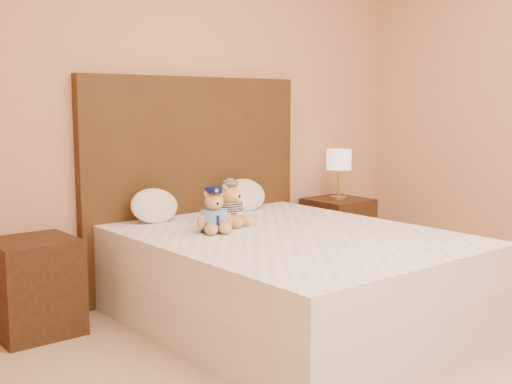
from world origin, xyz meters
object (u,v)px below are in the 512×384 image
Objects in this scene: lamp at (339,162)px; nightstand_left at (35,287)px; nightstand_right at (338,232)px; pillow_left at (154,204)px; teddy_prisoner at (230,204)px; bed at (290,278)px; teddy_police at (214,210)px; pillow_right at (245,193)px.

nightstand_left is at bearing 180.00° from lamp.
pillow_left is at bearing 178.98° from nightstand_right.
lamp reaches higher than teddy_prisoner.
nightstand_left is at bearing 180.00° from nightstand_right.
teddy_police is at bearing 136.04° from bed.
nightstand_left is 2.50m from nightstand_right.
teddy_police is at bearing -162.99° from lamp.
bed is 3.64× the size of nightstand_left.
nightstand_right is (2.50, 0.00, 0.00)m from nightstand_left.
nightstand_left is 1.61m from pillow_right.
teddy_police reaches higher than bed.
lamp reaches higher than teddy_police.
nightstand_right is at bearing 0.00° from nightstand_left.
nightstand_right is at bearing -1.02° from pillow_left.
teddy_prisoner is (-1.38, -0.38, 0.41)m from nightstand_right.
pillow_left is at bearing 119.74° from teddy_police.
nightstand_left and nightstand_right have the same top height.
teddy_prisoner is at bearing -164.72° from lamp.
lamp is 1.48× the size of teddy_police.
nightstand_right is at bearing 2.34° from teddy_prisoner.
bed is 5.00× the size of lamp.
teddy_prisoner is (-1.38, -0.38, -0.16)m from lamp.
lamp is (2.50, 0.00, 0.57)m from nightstand_left.
bed is 5.69× the size of pillow_right.
pillow_right is (-0.94, 0.03, 0.40)m from nightstand_right.
nightstand_left is 1.12m from teddy_police.
nightstand_right is 1.63× the size of pillow_left.
pillow_right is (-0.94, 0.03, -0.17)m from lamp.
nightstand_right is 0.57m from lamp.
lamp is at bearing 2.34° from teddy_prisoner.
teddy_prisoner reaches higher than teddy_police.
nightstand_left is 1.38× the size of lamp.
pillow_right is at bearing 56.62° from teddy_police.
teddy_prisoner is at bearing 106.93° from bed.
teddy_prisoner is (0.20, 0.11, 0.00)m from teddy_police.
bed is 1.02m from pillow_left.
bed is at bearing -110.39° from pillow_right.
teddy_police is 0.98× the size of teddy_prisoner.
bed is 1.59m from lamp.
nightstand_left is at bearing 148.48° from teddy_prisoner.
nightstand_right is at bearing 32.62° from bed.
bed is 7.24× the size of teddy_prisoner.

